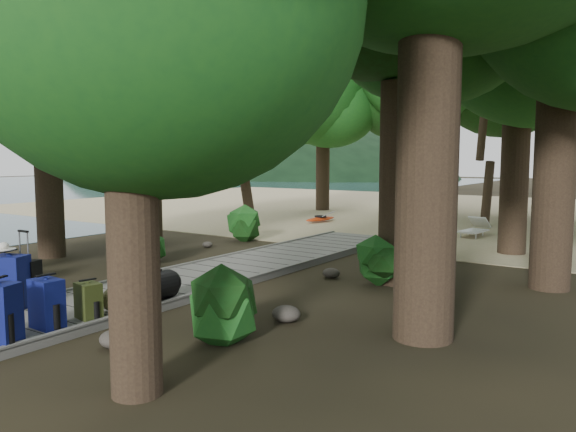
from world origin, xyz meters
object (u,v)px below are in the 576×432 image
Objects in this scene: kayak at (320,218)px; duffel_right_black at (152,287)px; suitcase_on_boardwalk at (26,282)px; duffel_right_khaki at (130,296)px; backpack_left_c at (11,279)px; backpack_right_c at (47,301)px; backpack_right_d at (88,299)px; sun_lounger at (473,227)px; lone_suitcase_on_sand at (389,224)px.

duffel_right_black is at bearing -63.39° from kayak.
duffel_right_black is 1.05× the size of suitcase_on_boardwalk.
duffel_right_khaki is at bearing -80.30° from duffel_right_black.
backpack_left_c is at bearing -96.79° from suitcase_on_boardwalk.
backpack_left_c is 1.23× the size of backpack_right_c.
backpack_right_c is 0.58m from backpack_right_d.
backpack_right_d is 0.78× the size of duffel_right_black.
backpack_left_c is 0.52× the size of sun_lounger.
lone_suitcase_on_sand is (-0.36, 10.75, -0.05)m from backpack_right_d.
duffel_right_black is (0.10, 1.71, -0.14)m from backpack_right_c.
backpack_left_c is at bearing 171.05° from backpack_right_c.
backpack_left_c is 1.64× the size of duffel_right_khaki.
sun_lounger is (1.81, 10.69, -0.05)m from duffel_right_black.
backpack_left_c is at bearing -159.65° from duffel_right_khaki.
backpack_left_c is 1.30× the size of suitcase_on_boardwalk.
duffel_right_khaki is 0.82× the size of lone_suitcase_on_sand.
backpack_left_c reaches higher than backpack_right_c.
backpack_left_c is 1.77m from duffel_right_khaki.
sun_lounger is (1.83, 11.83, -0.11)m from backpack_right_d.
lone_suitcase_on_sand is at bearing 78.60° from duffel_right_khaki.
suitcase_on_boardwalk is (-1.46, -1.19, 0.11)m from duffel_right_black.
duffel_right_black is 9.62m from lone_suitcase_on_sand.
kayak is at bearing 117.91° from backpack_right_d.
duffel_right_black is at bearing 20.23° from suitcase_on_boardwalk.
backpack_left_c is at bearing -156.05° from backpack_right_d.
suitcase_on_boardwalk is (-1.50, -0.72, 0.16)m from duffel_right_khaki.
duffel_right_black is 1.08× the size of lone_suitcase_on_sand.
sun_lounger is at bearing 83.37° from backpack_right_c.
lone_suitcase_on_sand is at bearing 62.29° from backpack_left_c.
backpack_right_d is at bearing -9.66° from backpack_left_c.
suitcase_on_boardwalk is at bearing -166.73° from backpack_right_d.
backpack_right_c is 1.01× the size of duffel_right_black.
duffel_right_khaki is 0.79× the size of suitcase_on_boardwalk.
kayak is (-2.30, 12.47, -0.28)m from suitcase_on_boardwalk.
suitcase_on_boardwalk is 0.40× the size of sun_lounger.
duffel_right_khaki is 0.76× the size of duffel_right_black.
lone_suitcase_on_sand is (1.02, 11.07, -0.21)m from backpack_left_c.
backpack_right_c is 13.49m from kayak.
duffel_right_black is 0.42× the size of sun_lounger.
backpack_right_c is at bearing -91.35° from sun_lounger.
backpack_left_c is 1.33m from backpack_right_c.
duffel_right_khaki is 0.17× the size of kayak.
sun_lounger reaches higher than duffel_right_khaki.
suitcase_on_boardwalk is 1.03× the size of lone_suitcase_on_sand.
backpack_right_c is at bearing -110.56° from duffel_right_khaki.
backpack_left_c reaches higher than lone_suitcase_on_sand.
backpack_right_c reaches higher than sun_lounger.
backpack_left_c reaches higher than kayak.
backpack_right_d is at bearing -109.38° from duffel_right_khaki.
backpack_left_c is 12.56m from sun_lounger.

